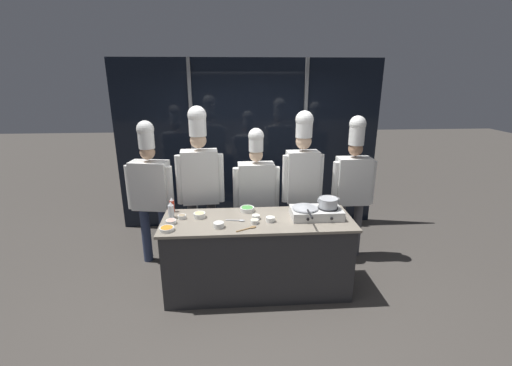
{
  "coord_description": "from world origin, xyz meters",
  "views": [
    {
      "loc": [
        -0.26,
        -3.53,
        2.45
      ],
      "look_at": [
        0.0,
        0.25,
        1.25
      ],
      "focal_mm": 24.0,
      "sensor_mm": 36.0,
      "label": 1
    }
  ],
  "objects_px": {
    "portable_stove": "(316,213)",
    "prep_bowl_garlic": "(270,219)",
    "stock_pot": "(328,202)",
    "squeeze_bottle_chili": "(172,205)",
    "prep_bowl_mushrooms": "(182,216)",
    "prep_bowl_ginger": "(199,215)",
    "chef_head": "(151,186)",
    "chef_line": "(256,187)",
    "squeeze_bottle_clear": "(171,210)",
    "chef_pastry": "(302,174)",
    "prep_bowl_rice": "(219,225)",
    "serving_spoon_slotted": "(239,220)",
    "prep_bowl_carrots": "(167,229)",
    "prep_bowl_scallions": "(247,209)",
    "frying_pan": "(305,206)",
    "prep_bowl_bean_sprouts": "(256,217)",
    "prep_bowl_noodles": "(255,221)",
    "chef_sous": "(200,176)",
    "prep_bowl_shrimp": "(171,221)",
    "serving_spoon_solid": "(250,228)"
  },
  "relations": [
    {
      "from": "portable_stove",
      "to": "prep_bowl_garlic",
      "type": "height_order",
      "value": "portable_stove"
    },
    {
      "from": "stock_pot",
      "to": "squeeze_bottle_chili",
      "type": "xyz_separation_m",
      "value": [
        -1.79,
        0.28,
        -0.09
      ]
    },
    {
      "from": "portable_stove",
      "to": "prep_bowl_mushrooms",
      "type": "relative_size",
      "value": 5.9
    },
    {
      "from": "prep_bowl_mushrooms",
      "to": "prep_bowl_ginger",
      "type": "bearing_deg",
      "value": 4.5
    },
    {
      "from": "chef_head",
      "to": "chef_line",
      "type": "xyz_separation_m",
      "value": [
        1.36,
        0.05,
        -0.06
      ]
    },
    {
      "from": "squeeze_bottle_clear",
      "to": "chef_pastry",
      "type": "distance_m",
      "value": 1.73
    },
    {
      "from": "prep_bowl_mushrooms",
      "to": "prep_bowl_rice",
      "type": "relative_size",
      "value": 0.84
    },
    {
      "from": "serving_spoon_slotted",
      "to": "prep_bowl_ginger",
      "type": "bearing_deg",
      "value": 163.76
    },
    {
      "from": "chef_head",
      "to": "prep_bowl_mushrooms",
      "type": "bearing_deg",
      "value": 135.95
    },
    {
      "from": "prep_bowl_carrots",
      "to": "prep_bowl_scallions",
      "type": "height_order",
      "value": "prep_bowl_scallions"
    },
    {
      "from": "prep_bowl_rice",
      "to": "serving_spoon_slotted",
      "type": "bearing_deg",
      "value": 34.9
    },
    {
      "from": "frying_pan",
      "to": "chef_line",
      "type": "height_order",
      "value": "chef_line"
    },
    {
      "from": "prep_bowl_garlic",
      "to": "prep_bowl_mushrooms",
      "type": "distance_m",
      "value": 1.0
    },
    {
      "from": "prep_bowl_bean_sprouts",
      "to": "chef_head",
      "type": "relative_size",
      "value": 0.05
    },
    {
      "from": "squeeze_bottle_chili",
      "to": "prep_bowl_mushrooms",
      "type": "xyz_separation_m",
      "value": [
        0.14,
        -0.22,
        -0.06
      ]
    },
    {
      "from": "squeeze_bottle_chili",
      "to": "prep_bowl_bean_sprouts",
      "type": "xyz_separation_m",
      "value": [
        0.97,
        -0.29,
        -0.06
      ]
    },
    {
      "from": "squeeze_bottle_chili",
      "to": "prep_bowl_noodles",
      "type": "bearing_deg",
      "value": -23.01
    },
    {
      "from": "prep_bowl_scallions",
      "to": "chef_sous",
      "type": "bearing_deg",
      "value": 141.49
    },
    {
      "from": "portable_stove",
      "to": "prep_bowl_carrots",
      "type": "relative_size",
      "value": 3.7
    },
    {
      "from": "prep_bowl_scallions",
      "to": "chef_line",
      "type": "distance_m",
      "value": 0.55
    },
    {
      "from": "prep_bowl_mushrooms",
      "to": "serving_spoon_slotted",
      "type": "height_order",
      "value": "prep_bowl_mushrooms"
    },
    {
      "from": "prep_bowl_carrots",
      "to": "prep_bowl_shrimp",
      "type": "height_order",
      "value": "prep_bowl_shrimp"
    },
    {
      "from": "prep_bowl_noodles",
      "to": "serving_spoon_solid",
      "type": "distance_m",
      "value": 0.14
    },
    {
      "from": "squeeze_bottle_chili",
      "to": "prep_bowl_bean_sprouts",
      "type": "height_order",
      "value": "squeeze_bottle_chili"
    },
    {
      "from": "serving_spoon_slotted",
      "to": "chef_line",
      "type": "relative_size",
      "value": 0.12
    },
    {
      "from": "portable_stove",
      "to": "prep_bowl_bean_sprouts",
      "type": "distance_m",
      "value": 0.69
    },
    {
      "from": "prep_bowl_noodles",
      "to": "prep_bowl_ginger",
      "type": "bearing_deg",
      "value": 161.64
    },
    {
      "from": "prep_bowl_scallions",
      "to": "chef_head",
      "type": "xyz_separation_m",
      "value": [
        -1.22,
        0.48,
        0.16
      ]
    },
    {
      "from": "stock_pot",
      "to": "chef_sous",
      "type": "height_order",
      "value": "chef_sous"
    },
    {
      "from": "prep_bowl_garlic",
      "to": "serving_spoon_solid",
      "type": "height_order",
      "value": "prep_bowl_garlic"
    },
    {
      "from": "portable_stove",
      "to": "chef_head",
      "type": "relative_size",
      "value": 0.3
    },
    {
      "from": "stock_pot",
      "to": "chef_pastry",
      "type": "bearing_deg",
      "value": 103.19
    },
    {
      "from": "squeeze_bottle_chili",
      "to": "prep_bowl_rice",
      "type": "relative_size",
      "value": 1.54
    },
    {
      "from": "prep_bowl_noodles",
      "to": "prep_bowl_mushrooms",
      "type": "distance_m",
      "value": 0.83
    },
    {
      "from": "prep_bowl_scallions",
      "to": "chef_head",
      "type": "distance_m",
      "value": 1.32
    },
    {
      "from": "portable_stove",
      "to": "squeeze_bottle_clear",
      "type": "relative_size",
      "value": 3.01
    },
    {
      "from": "prep_bowl_noodles",
      "to": "prep_bowl_ginger",
      "type": "distance_m",
      "value": 0.65
    },
    {
      "from": "prep_bowl_mushrooms",
      "to": "prep_bowl_rice",
      "type": "bearing_deg",
      "value": -32.04
    },
    {
      "from": "prep_bowl_garlic",
      "to": "frying_pan",
      "type": "bearing_deg",
      "value": 11.49
    },
    {
      "from": "squeeze_bottle_clear",
      "to": "serving_spoon_solid",
      "type": "height_order",
      "value": "squeeze_bottle_clear"
    },
    {
      "from": "prep_bowl_scallions",
      "to": "chef_head",
      "type": "bearing_deg",
      "value": 158.64
    },
    {
      "from": "portable_stove",
      "to": "squeeze_bottle_clear",
      "type": "xyz_separation_m",
      "value": [
        -1.64,
        0.1,
        0.03
      ]
    },
    {
      "from": "stock_pot",
      "to": "prep_bowl_garlic",
      "type": "xyz_separation_m",
      "value": [
        -0.66,
        -0.09,
        -0.14
      ]
    },
    {
      "from": "prep_bowl_bean_sprouts",
      "to": "prep_bowl_rice",
      "type": "xyz_separation_m",
      "value": [
        -0.41,
        -0.19,
        0.0
      ]
    },
    {
      "from": "squeeze_bottle_clear",
      "to": "prep_bowl_garlic",
      "type": "relative_size",
      "value": 1.88
    },
    {
      "from": "prep_bowl_bean_sprouts",
      "to": "prep_bowl_noodles",
      "type": "bearing_deg",
      "value": -100.17
    },
    {
      "from": "prep_bowl_noodles",
      "to": "prep_bowl_carrots",
      "type": "bearing_deg",
      "value": -172.72
    },
    {
      "from": "prep_bowl_ginger",
      "to": "chef_line",
      "type": "xyz_separation_m",
      "value": [
        0.69,
        0.68,
        0.09
      ]
    },
    {
      "from": "prep_bowl_scallions",
      "to": "prep_bowl_garlic",
      "type": "bearing_deg",
      "value": -53.0
    },
    {
      "from": "chef_head",
      "to": "prep_bowl_bean_sprouts",
      "type": "bearing_deg",
      "value": 160.93
    }
  ]
}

